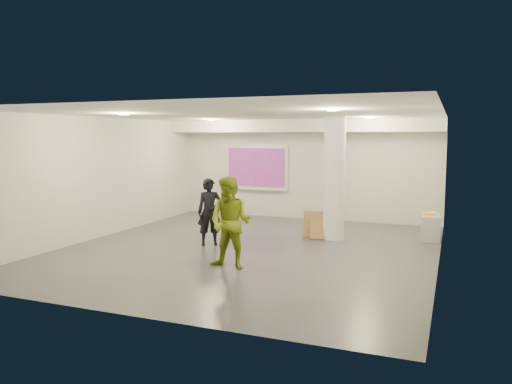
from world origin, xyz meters
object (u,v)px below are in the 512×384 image
at_px(column, 334,178).
at_px(projection_screen, 256,168).
at_px(woman, 210,212).
at_px(man, 230,223).
at_px(credenza, 430,227).

relative_size(column, projection_screen, 1.43).
distance_m(column, woman, 3.15).
relative_size(projection_screen, man, 1.19).
bearing_deg(woman, credenza, -3.02).
xyz_separation_m(credenza, woman, (-4.74, -2.61, 0.47)).
bearing_deg(column, credenza, 21.32).
bearing_deg(woman, man, -84.15).
distance_m(projection_screen, woman, 4.50).
bearing_deg(man, credenza, 53.54).
xyz_separation_m(column, credenza, (2.22, 0.87, -1.19)).
xyz_separation_m(projection_screen, man, (1.88, -6.09, -0.64)).
height_order(credenza, man, man).
bearing_deg(projection_screen, column, -40.56).
relative_size(column, woman, 1.93).
height_order(projection_screen, man, projection_screen).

